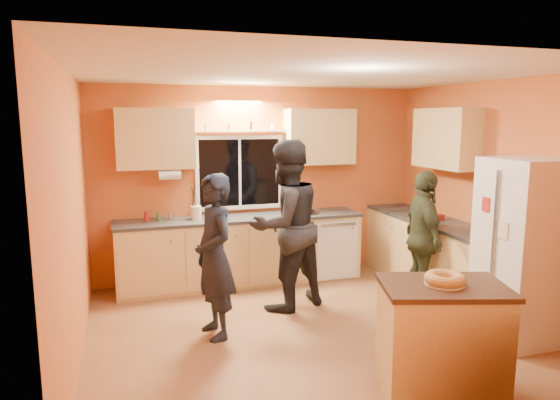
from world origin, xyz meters
name	(u,v)px	position (x,y,z in m)	size (l,w,h in m)	color
ground	(313,330)	(0.00, 0.00, 0.00)	(4.50, 4.50, 0.00)	brown
room_shell	(311,171)	(0.12, 0.41, 1.62)	(4.54, 4.04, 2.61)	#BC6F30
back_counter	(268,248)	(0.01, 1.70, 0.45)	(4.23, 0.62, 0.90)	tan
right_counter	(445,259)	(1.95, 0.50, 0.45)	(0.62, 1.84, 0.90)	tan
refrigerator	(525,250)	(1.89, -0.80, 0.90)	(0.72, 0.70, 1.80)	silver
island	(441,340)	(0.50, -1.45, 0.46)	(1.09, 0.89, 0.91)	tan
bundt_pastry	(445,279)	(0.50, -1.45, 0.96)	(0.31, 0.31, 0.09)	#AF7A48
person_left	(215,256)	(-0.98, 0.18, 0.82)	(0.60, 0.39, 1.65)	black
person_center	(286,225)	(-0.07, 0.70, 0.97)	(0.94, 0.74, 1.94)	black
person_right	(423,238)	(1.50, 0.32, 0.79)	(0.93, 0.39, 1.59)	#303723
mixing_bowl	(304,210)	(0.52, 1.69, 0.94)	(0.33, 0.33, 0.08)	black
utensil_crock	(196,213)	(-0.94, 1.71, 0.99)	(0.14, 0.14, 0.17)	beige
potted_plant	(496,223)	(1.97, -0.30, 1.07)	(0.30, 0.26, 0.33)	gray
red_box	(437,217)	(1.98, 0.75, 0.94)	(0.16, 0.12, 0.07)	#A61F19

